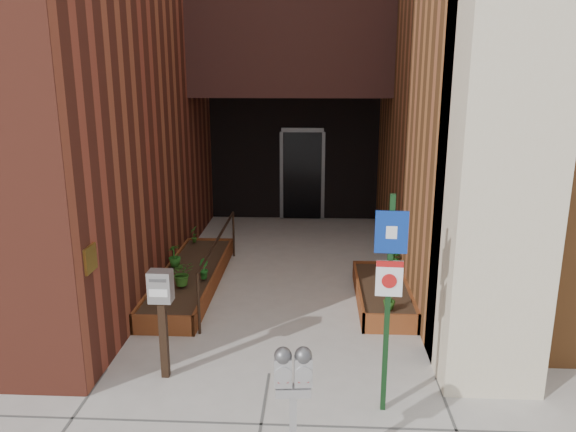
# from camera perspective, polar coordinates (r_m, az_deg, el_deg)

# --- Properties ---
(ground) EXTENTS (80.00, 80.00, 0.00)m
(ground) POSITION_cam_1_polar(r_m,az_deg,el_deg) (7.04, -1.94, -15.71)
(ground) COLOR #9E9991
(ground) RESTS_ON ground
(architecture) EXTENTS (20.00, 14.60, 10.00)m
(architecture) POSITION_cam_1_polar(r_m,az_deg,el_deg) (13.03, -0.26, 21.06)
(architecture) COLOR maroon
(architecture) RESTS_ON ground
(planter_left) EXTENTS (0.90, 3.60, 0.30)m
(planter_left) POSITION_cam_1_polar(r_m,az_deg,el_deg) (9.63, -9.86, -6.34)
(planter_left) COLOR brown
(planter_left) RESTS_ON ground
(planter_right) EXTENTS (0.80, 2.20, 0.30)m
(planter_right) POSITION_cam_1_polar(r_m,az_deg,el_deg) (9.00, 9.57, -7.88)
(planter_right) COLOR brown
(planter_right) RESTS_ON ground
(handrail) EXTENTS (0.04, 3.34, 0.90)m
(handrail) POSITION_cam_1_polar(r_m,az_deg,el_deg) (9.28, -7.08, -3.03)
(handrail) COLOR black
(handrail) RESTS_ON ground
(parking_meter) EXTENTS (0.32, 0.16, 1.40)m
(parking_meter) POSITION_cam_1_polar(r_m,az_deg,el_deg) (4.79, 0.52, -16.56)
(parking_meter) COLOR #ADADB0
(parking_meter) RESTS_ON ground
(sign_post) EXTENTS (0.33, 0.08, 2.39)m
(sign_post) POSITION_cam_1_polar(r_m,az_deg,el_deg) (5.82, 10.21, -6.69)
(sign_post) COLOR #123216
(sign_post) RESTS_ON ground
(payment_dropbox) EXTENTS (0.27, 0.21, 1.34)m
(payment_dropbox) POSITION_cam_1_polar(r_m,az_deg,el_deg) (6.71, -12.73, -8.46)
(payment_dropbox) COLOR black
(payment_dropbox) RESTS_ON ground
(shrub_left_a) EXTENTS (0.46, 0.46, 0.39)m
(shrub_left_a) POSITION_cam_1_polar(r_m,az_deg,el_deg) (8.88, -10.70, -5.73)
(shrub_left_a) COLOR #2C621C
(shrub_left_a) RESTS_ON planter_left
(shrub_left_b) EXTENTS (0.24, 0.24, 0.32)m
(shrub_left_b) POSITION_cam_1_polar(r_m,az_deg,el_deg) (9.11, -8.60, -5.33)
(shrub_left_b) COLOR #1A5E1B
(shrub_left_b) RESTS_ON planter_left
(shrub_left_c) EXTENTS (0.30, 0.30, 0.38)m
(shrub_left_c) POSITION_cam_1_polar(r_m,az_deg,el_deg) (9.73, -11.46, -3.96)
(shrub_left_c) COLOR #215F1B
(shrub_left_c) RESTS_ON planter_left
(shrub_left_d) EXTENTS (0.21, 0.21, 0.33)m
(shrub_left_d) POSITION_cam_1_polar(r_m,az_deg,el_deg) (10.98, -9.53, -1.83)
(shrub_left_d) COLOR #2B621C
(shrub_left_d) RESTS_ON planter_left
(shrub_right_a) EXTENTS (0.18, 0.18, 0.30)m
(shrub_right_a) POSITION_cam_1_polar(r_m,az_deg,el_deg) (8.05, 10.26, -8.27)
(shrub_right_a) COLOR #225117
(shrub_right_a) RESTS_ON planter_right
(shrub_right_b) EXTENTS (0.25, 0.25, 0.33)m
(shrub_right_b) POSITION_cam_1_polar(r_m,az_deg,el_deg) (9.59, 10.66, -4.33)
(shrub_right_b) COLOR #265E1A
(shrub_right_b) RESTS_ON planter_right
(shrub_right_c) EXTENTS (0.32, 0.32, 0.34)m
(shrub_right_c) POSITION_cam_1_polar(r_m,az_deg,el_deg) (9.59, 10.66, -4.31)
(shrub_right_c) COLOR #1E5A19
(shrub_right_c) RESTS_ON planter_right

